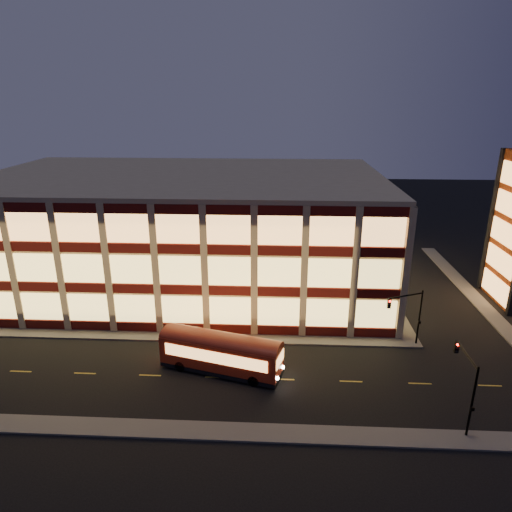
{
  "coord_description": "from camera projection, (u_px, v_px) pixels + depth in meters",
  "views": [
    {
      "loc": [
        9.38,
        -40.69,
        23.8
      ],
      "look_at": [
        6.86,
        8.0,
        6.69
      ],
      "focal_mm": 32.0,
      "sensor_mm": 36.0,
      "label": 1
    }
  ],
  "objects": [
    {
      "name": "traffic_signal_far",
      "position": [
        409.0,
        310.0,
        44.46
      ],
      "size": [
        3.79,
        1.87,
        6.0
      ],
      "color": "black",
      "rests_on": "ground"
    },
    {
      "name": "office_building",
      "position": [
        186.0,
        229.0,
        60.36
      ],
      "size": [
        50.45,
        30.45,
        14.5
      ],
      "color": "tan",
      "rests_on": "ground"
    },
    {
      "name": "sidewalk_office_south",
      "position": [
        159.0,
        336.0,
        47.75
      ],
      "size": [
        54.0,
        2.0,
        0.15
      ],
      "primitive_type": "cube",
      "color": "#514F4C",
      "rests_on": "ground"
    },
    {
      "name": "traffic_signal_near",
      "position": [
        467.0,
        377.0,
        33.77
      ],
      "size": [
        0.32,
        4.45,
        6.0
      ],
      "color": "black",
      "rests_on": "ground"
    },
    {
      "name": "ground",
      "position": [
        185.0,
        342.0,
        46.68
      ],
      "size": [
        200.0,
        200.0,
        0.0
      ],
      "primitive_type": "plane",
      "color": "black",
      "rests_on": "ground"
    },
    {
      "name": "sidewalk_tower_west",
      "position": [
        462.0,
        284.0,
        61.01
      ],
      "size": [
        2.0,
        30.0,
        0.15
      ],
      "primitive_type": "cube",
      "color": "#514F4C",
      "rests_on": "ground"
    },
    {
      "name": "sidewalk_office_east",
      "position": [
        379.0,
        282.0,
        61.55
      ],
      "size": [
        2.0,
        30.0,
        0.15
      ],
      "primitive_type": "cube",
      "color": "#514F4C",
      "rests_on": "ground"
    },
    {
      "name": "trolley_bus",
      "position": [
        221.0,
        351.0,
        41.15
      ],
      "size": [
        11.39,
        5.68,
        3.75
      ],
      "rotation": [
        0.0,
        0.0,
        -0.28
      ],
      "color": "maroon",
      "rests_on": "ground"
    },
    {
      "name": "sidewalk_near",
      "position": [
        151.0,
        429.0,
        34.41
      ],
      "size": [
        100.0,
        2.0,
        0.15
      ],
      "primitive_type": "cube",
      "color": "#514F4C",
      "rests_on": "ground"
    }
  ]
}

